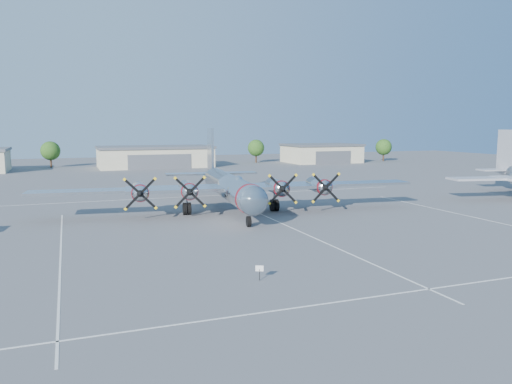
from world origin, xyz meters
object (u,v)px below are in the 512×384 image
object	(u,v)px
tree_far_east	(384,147)
main_bomber_b29	(228,210)
hangar_east	(321,153)
tree_west	(50,151)
hangar_center	(155,156)
tree_east	(256,148)
info_placard	(260,270)

from	to	relation	value
tree_far_east	main_bomber_b29	xyz separation A→B (m)	(-70.74, -68.56, -4.22)
hangar_east	tree_west	xyz separation A→B (m)	(-73.00, 8.04, 1.51)
hangar_center	hangar_east	distance (m)	48.00
hangar_east	tree_west	size ratio (longest dim) A/B	3.10
hangar_east	hangar_center	bearing A→B (deg)	-180.00
tree_west	tree_east	bearing A→B (deg)	-2.08
tree_east	info_placard	xyz separation A→B (m)	(-39.43, -104.48, -3.50)
hangar_east	info_placard	size ratio (longest dim) A/B	19.97
tree_far_east	info_placard	distance (m)	123.76
tree_far_east	tree_east	bearing A→B (deg)	168.11
main_bomber_b29	tree_far_east	bearing A→B (deg)	50.48
hangar_center	tree_east	xyz separation A→B (m)	(30.00, 6.04, 1.51)
hangar_east	tree_far_east	world-z (taller)	tree_far_east
hangar_center	tree_far_east	size ratio (longest dim) A/B	4.31
hangar_center	hangar_east	bearing A→B (deg)	0.00
hangar_center	tree_east	bearing A→B (deg)	11.38
hangar_center	info_placard	world-z (taller)	hangar_center
hangar_center	tree_west	size ratio (longest dim) A/B	4.31
tree_west	hangar_center	bearing A→B (deg)	-17.82
hangar_east	main_bomber_b29	bearing A→B (deg)	-125.73
tree_west	main_bomber_b29	size ratio (longest dim) A/B	0.15
hangar_center	tree_west	xyz separation A→B (m)	(-25.00, 8.04, 1.51)
tree_west	info_placard	bearing A→B (deg)	-81.68
tree_far_east	main_bomber_b29	size ratio (longest dim) A/B	0.15
hangar_center	tree_east	world-z (taller)	tree_east
hangar_east	tree_east	bearing A→B (deg)	161.46
hangar_center	info_placard	bearing A→B (deg)	-95.47
hangar_east	tree_far_east	xyz separation A→B (m)	(20.00, -1.96, 1.51)
tree_east	main_bomber_b29	xyz separation A→B (m)	(-32.74, -76.56, -4.22)
tree_east	info_placard	world-z (taller)	tree_east
hangar_center	info_placard	xyz separation A→B (m)	(-9.43, -98.45, -1.99)
info_placard	tree_east	bearing A→B (deg)	93.70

